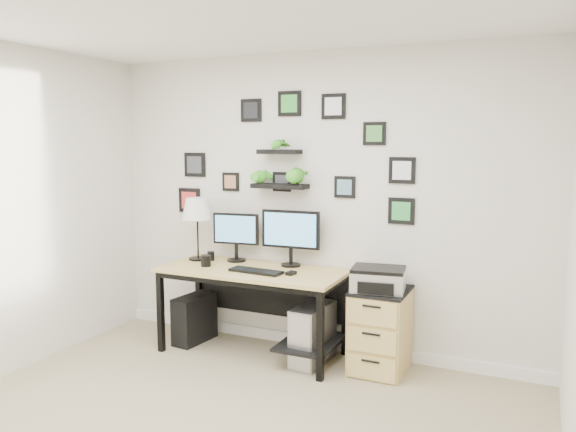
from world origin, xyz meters
The scene contains 14 objects.
room centered at (0.00, 1.98, 0.05)m, with size 4.00×4.00×4.00m.
desk centered at (-0.40, 1.67, 0.63)m, with size 1.60×0.70×0.75m.
monitor_left centered at (-0.71, 1.85, 1.01)m, with size 0.43×0.19×0.44m.
monitor_right centered at (-0.18, 1.87, 1.04)m, with size 0.53×0.18×0.49m.
keyboard centered at (-0.34, 1.53, 0.76)m, with size 0.46×0.15×0.02m, color black.
mouse centered at (-0.04, 1.58, 0.76)m, with size 0.06×0.09×0.03m, color black.
table_lamp centered at (-1.07, 1.77, 1.21)m, with size 0.28×0.28×0.58m.
mug centered at (-0.85, 1.55, 0.80)m, with size 0.09×0.09×0.10m, color black.
pen_cup centered at (-0.94, 1.78, 0.79)m, with size 0.07×0.07×0.08m, color black.
pc_tower_black centered at (-1.06, 1.66, 0.22)m, with size 0.19×0.43×0.43m, color black.
pc_tower_grey centered at (0.13, 1.64, 0.25)m, with size 0.25×0.51×0.49m.
file_cabinet centered at (0.68, 1.72, 0.34)m, with size 0.43×0.53×0.67m.
printer centered at (0.67, 1.68, 0.76)m, with size 0.45×0.38×0.18m.
wall_decor centered at (-0.27, 1.93, 1.65)m, with size 2.30×0.18×1.12m.
Camera 1 is at (1.81, -2.54, 1.83)m, focal length 35.00 mm.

